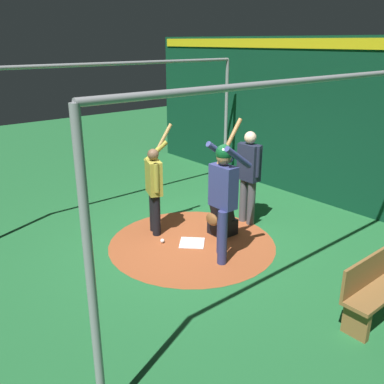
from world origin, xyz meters
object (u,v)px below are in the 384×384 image
Objects in this scene: home_plate at (192,243)px; umpire at (249,173)px; baseball_0 at (162,241)px; bench at (384,281)px; visitor at (154,185)px; batter at (224,190)px; catcher at (221,216)px.

home_plate is 0.24× the size of umpire.
baseball_0 is at bearing -10.26° from umpire.
umpire is 3.20m from bench.
visitor reaches higher than bench.
batter is at bearing 27.92° from umpire.
batter is 1.17m from catcher.
visitor reaches higher than baseball_0.
visitor is at bearing -74.46° from home_plate.
batter reaches higher than visitor.
bench is (-0.59, 2.35, -0.71)m from batter.
batter is at bearing 112.96° from baseball_0.
batter is 2.35× the size of catcher.
baseball_0 is at bearing -41.95° from home_plate.
batter reaches higher than baseball_0.
catcher is at bearing -132.61° from batter.
catcher is at bearing 157.21° from visitor.
catcher is 0.48× the size of visitor.
baseball_0 is (0.44, -1.03, -1.11)m from batter.
home_plate is at bearing 0.92° from umpire.
umpire is at bearing -174.26° from catcher.
batter is 1.12× the size of visitor.
baseball_0 is (0.38, -0.34, 0.03)m from home_plate.
bench is at bearing 124.07° from visitor.
umpire is 1.78m from visitor.
catcher is 0.99m from umpire.
home_plate is 0.52m from baseball_0.
umpire reaches higher than catcher.
bench is 3.56m from baseball_0.
home_plate is 0.21× the size of visitor.
umpire is (-1.34, -0.71, -0.15)m from batter.
batter is at bearing 94.50° from home_plate.
catcher reaches higher than bench.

